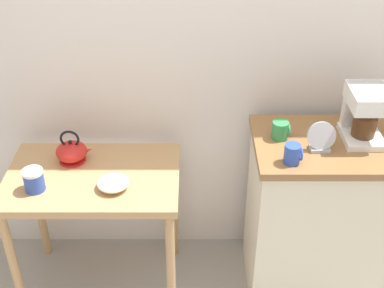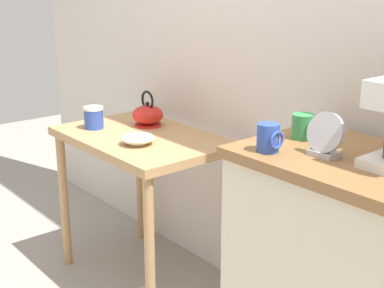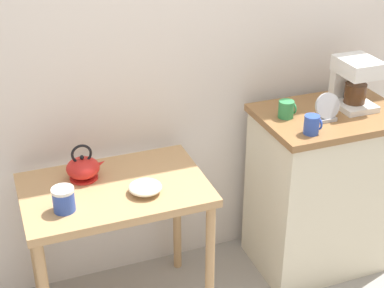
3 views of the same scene
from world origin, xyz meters
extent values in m
plane|color=gray|center=(0.00, 0.00, 0.00)|extent=(8.00, 8.00, 0.00)
cube|color=silver|center=(0.10, 0.34, 1.40)|extent=(4.40, 0.10, 2.80)
cube|color=tan|center=(-0.56, -0.05, 0.73)|extent=(0.84, 0.55, 0.04)
cylinder|color=tan|center=(-0.94, -0.28, 0.36)|extent=(0.04, 0.04, 0.71)
cylinder|color=tan|center=(-0.18, -0.28, 0.36)|extent=(0.04, 0.04, 0.71)
cylinder|color=tan|center=(-0.94, 0.19, 0.36)|extent=(0.04, 0.04, 0.71)
cylinder|color=tan|center=(-0.18, 0.19, 0.36)|extent=(0.04, 0.04, 0.71)
cube|color=beige|center=(0.58, -0.02, 0.44)|extent=(0.70, 0.48, 0.89)
cube|color=olive|center=(0.58, -0.02, 0.91)|extent=(0.73, 0.51, 0.04)
cylinder|color=beige|center=(-0.44, -0.15, 0.76)|extent=(0.07, 0.07, 0.01)
ellipsoid|color=beige|center=(-0.44, -0.15, 0.78)|extent=(0.15, 0.15, 0.04)
cylinder|color=red|center=(-0.67, 0.07, 0.76)|extent=(0.13, 0.13, 0.01)
ellipsoid|color=red|center=(-0.67, 0.07, 0.81)|extent=(0.15, 0.15, 0.09)
cone|color=red|center=(-0.60, 0.07, 0.81)|extent=(0.08, 0.03, 0.06)
sphere|color=black|center=(-0.67, 0.07, 0.86)|extent=(0.02, 0.02, 0.02)
torus|color=black|center=(-0.67, 0.07, 0.88)|extent=(0.10, 0.01, 0.10)
cylinder|color=#2D4CAD|center=(-0.80, -0.16, 0.80)|extent=(0.09, 0.09, 0.09)
cylinder|color=white|center=(-0.80, -0.16, 0.85)|extent=(0.10, 0.10, 0.01)
cube|color=white|center=(0.72, 0.00, 0.94)|extent=(0.18, 0.22, 0.03)
cube|color=white|center=(0.72, 0.09, 1.05)|extent=(0.16, 0.05, 0.26)
cube|color=white|center=(0.72, 0.00, 1.14)|extent=(0.18, 0.22, 0.08)
cylinder|color=#4C2D19|center=(0.72, -0.01, 1.00)|extent=(0.11, 0.11, 0.10)
cylinder|color=#2D4CAD|center=(0.36, -0.19, 0.97)|extent=(0.07, 0.07, 0.09)
torus|color=#2D4CAD|center=(0.40, -0.19, 0.97)|extent=(0.01, 0.06, 0.06)
cylinder|color=#338C4C|center=(0.34, 0.01, 0.97)|extent=(0.08, 0.08, 0.09)
torus|color=#338C4C|center=(0.38, 0.01, 0.97)|extent=(0.01, 0.06, 0.06)
cube|color=#B2B5BA|center=(0.51, -0.09, 0.93)|extent=(0.09, 0.06, 0.02)
cylinder|color=#B2B5BA|center=(0.51, -0.09, 1.00)|extent=(0.13, 0.06, 0.13)
cylinder|color=black|center=(0.51, -0.09, 1.00)|extent=(0.11, 0.04, 0.11)
camera|label=1|loc=(-0.07, -2.05, 2.24)|focal=48.34mm
camera|label=2|loc=(1.50, -1.44, 1.46)|focal=51.31mm
camera|label=3|loc=(-1.02, -2.28, 2.16)|focal=54.53mm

